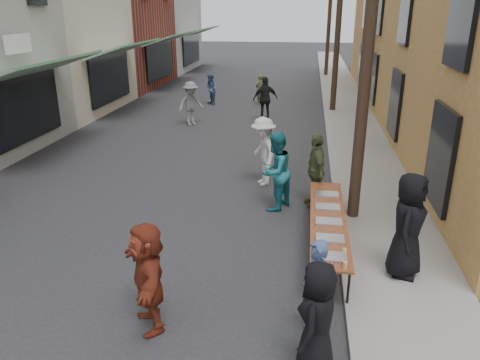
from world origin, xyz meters
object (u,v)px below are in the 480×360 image
(guest_front_c, at_px, (275,171))
(server, at_px, (408,225))
(utility_pole_near, at_px, (371,16))
(guest_front_a, at_px, (318,320))
(utility_pole_mid, at_px, (339,10))
(utility_pole_far, at_px, (330,9))
(serving_table, at_px, (328,220))
(catering_tray_sausage, at_px, (332,258))

(guest_front_c, xyz_separation_m, server, (2.54, -2.81, 0.10))
(utility_pole_near, height_order, server, utility_pole_near)
(guest_front_a, relative_size, guest_front_c, 0.86)
(server, bearing_deg, utility_pole_near, 35.81)
(utility_pole_mid, distance_m, server, 14.88)
(utility_pole_far, relative_size, server, 4.65)
(serving_table, height_order, guest_front_a, guest_front_a)
(guest_front_a, height_order, guest_front_c, guest_front_c)
(utility_pole_mid, relative_size, catering_tray_sausage, 18.00)
(serving_table, height_order, catering_tray_sausage, catering_tray_sausage)
(serving_table, relative_size, guest_front_c, 2.07)
(utility_pole_near, xyz_separation_m, guest_front_a, (-0.90, -5.04, -3.67))
(utility_pole_near, bearing_deg, server, -74.43)
(guest_front_c, bearing_deg, server, 70.45)
(guest_front_c, bearing_deg, serving_table, 59.21)
(serving_table, height_order, server, server)
(serving_table, xyz_separation_m, catering_tray_sausage, (-0.00, -1.65, 0.08))
(utility_pole_far, distance_m, server, 26.69)
(utility_pole_near, height_order, guest_front_a, utility_pole_near)
(utility_pole_near, xyz_separation_m, utility_pole_far, (0.00, 24.00, 0.00))
(catering_tray_sausage, xyz_separation_m, guest_front_a, (-0.25, -1.73, 0.04))
(serving_table, bearing_deg, guest_front_a, -94.17)
(catering_tray_sausage, bearing_deg, serving_table, 90.00)
(utility_pole_near, xyz_separation_m, catering_tray_sausage, (-0.65, -3.31, -3.71))
(guest_front_a, bearing_deg, utility_pole_near, -172.74)
(serving_table, xyz_separation_m, guest_front_c, (-1.20, 2.01, 0.25))
(catering_tray_sausage, distance_m, server, 1.61)
(catering_tray_sausage, height_order, guest_front_a, guest_front_a)
(utility_pole_far, distance_m, guest_front_a, 29.28)
(utility_pole_far, bearing_deg, utility_pole_near, -90.00)
(serving_table, distance_m, guest_front_c, 2.36)
(utility_pole_far, height_order, catering_tray_sausage, utility_pole_far)
(serving_table, bearing_deg, utility_pole_near, 68.50)
(utility_pole_near, bearing_deg, serving_table, -111.50)
(serving_table, distance_m, server, 1.60)
(catering_tray_sausage, relative_size, guest_front_a, 0.30)
(utility_pole_near, relative_size, server, 4.65)
(utility_pole_mid, height_order, guest_front_c, utility_pole_mid)
(guest_front_c, bearing_deg, catering_tray_sausage, 46.54)
(utility_pole_mid, bearing_deg, server, -87.29)
(utility_pole_near, height_order, utility_pole_mid, same)
(catering_tray_sausage, distance_m, guest_front_a, 1.74)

